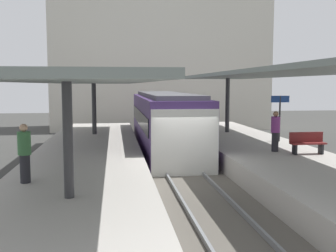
% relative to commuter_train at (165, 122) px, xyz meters
% --- Properties ---
extents(ground_plane, '(80.00, 80.00, 0.00)m').
position_rel_commuter_train_xyz_m(ground_plane, '(0.00, -6.55, -1.73)').
color(ground_plane, '#383835').
extents(platform_left, '(4.40, 28.00, 1.00)m').
position_rel_commuter_train_xyz_m(platform_left, '(-3.80, -6.55, -1.23)').
color(platform_left, '#ADA8A0').
rests_on(platform_left, ground_plane).
extents(platform_right, '(4.40, 28.00, 1.00)m').
position_rel_commuter_train_xyz_m(platform_right, '(3.80, -6.55, -1.23)').
color(platform_right, '#ADA8A0').
rests_on(platform_right, ground_plane).
extents(track_ballast, '(3.20, 28.00, 0.20)m').
position_rel_commuter_train_xyz_m(track_ballast, '(0.00, -6.55, -1.63)').
color(track_ballast, '#59544C').
rests_on(track_ballast, ground_plane).
extents(rail_near_side, '(0.08, 28.00, 0.14)m').
position_rel_commuter_train_xyz_m(rail_near_side, '(-0.72, -6.55, -1.46)').
color(rail_near_side, slate).
rests_on(rail_near_side, track_ballast).
extents(rail_far_side, '(0.08, 28.00, 0.14)m').
position_rel_commuter_train_xyz_m(rail_far_side, '(0.72, -6.55, -1.46)').
color(rail_far_side, slate).
rests_on(rail_far_side, track_ballast).
extents(commuter_train, '(2.78, 12.43, 3.10)m').
position_rel_commuter_train_xyz_m(commuter_train, '(0.00, 0.00, 0.00)').
color(commuter_train, '#472D6B').
rests_on(commuter_train, track_ballast).
extents(canopy_left, '(4.18, 21.00, 2.97)m').
position_rel_commuter_train_xyz_m(canopy_left, '(-3.80, -5.15, 2.13)').
color(canopy_left, '#333335').
rests_on(canopy_left, platform_left).
extents(canopy_right, '(4.18, 21.00, 3.28)m').
position_rel_commuter_train_xyz_m(canopy_right, '(3.80, -5.15, 2.43)').
color(canopy_right, '#333335').
rests_on(canopy_right, platform_right).
extents(platform_bench, '(1.40, 0.41, 0.86)m').
position_rel_commuter_train_xyz_m(platform_bench, '(4.87, -6.43, -0.26)').
color(platform_bench, black).
rests_on(platform_bench, platform_right).
extents(platform_sign, '(0.90, 0.08, 2.21)m').
position_rel_commuter_train_xyz_m(platform_sign, '(5.22, -2.93, 0.90)').
color(platform_sign, '#262628').
rests_on(platform_sign, platform_right).
extents(passenger_near_bench, '(0.36, 0.36, 1.66)m').
position_rel_commuter_train_xyz_m(passenger_near_bench, '(-5.18, -9.78, 0.13)').
color(passenger_near_bench, '#232328').
rests_on(passenger_near_bench, platform_left).
extents(passenger_mid_platform, '(0.36, 0.36, 1.66)m').
position_rel_commuter_train_xyz_m(passenger_mid_platform, '(3.85, -5.70, 0.13)').
color(passenger_mid_platform, '#232328').
rests_on(passenger_mid_platform, platform_right).
extents(station_building_backdrop, '(18.00, 6.00, 11.00)m').
position_rel_commuter_train_xyz_m(station_building_backdrop, '(1.30, 13.45, 3.77)').
color(station_building_backdrop, beige).
rests_on(station_building_backdrop, ground_plane).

